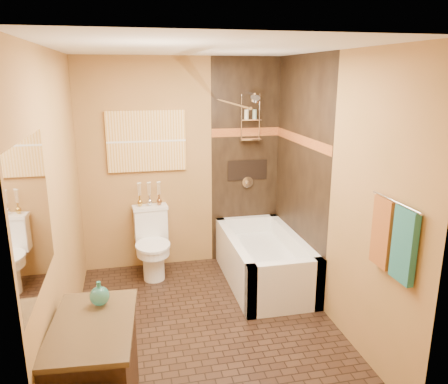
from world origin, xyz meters
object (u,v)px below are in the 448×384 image
object	(u,v)px
sunset_painting	(147,141)
vanity	(95,374)
bathtub	(264,264)
toilet	(152,243)

from	to	relation	value
sunset_painting	vanity	bearing A→B (deg)	-101.68
sunset_painting	bathtub	bearing A→B (deg)	-30.87
toilet	vanity	bearing A→B (deg)	-107.77
toilet	sunset_painting	bearing A→B (deg)	85.26
bathtub	vanity	size ratio (longest dim) A/B	1.67
bathtub	vanity	bearing A→B (deg)	-134.58
sunset_painting	toilet	bearing A→B (deg)	-90.00
sunset_painting	vanity	size ratio (longest dim) A/B	1.00
sunset_painting	toilet	distance (m)	1.18
bathtub	toilet	distance (m)	1.31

